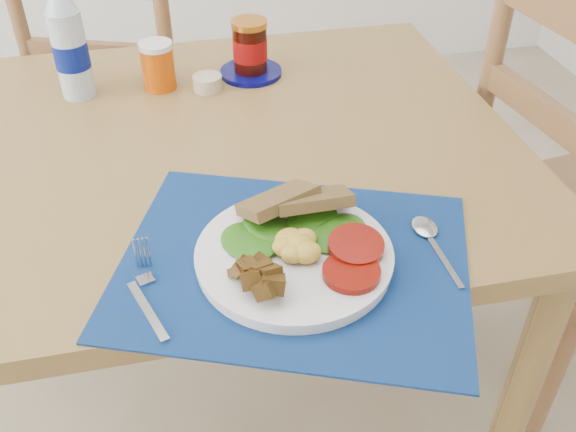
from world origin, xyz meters
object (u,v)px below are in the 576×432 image
Objects in this scene: breakfast_plate at (291,253)px; chair_far at (121,84)px; jam_on_saucer at (250,51)px; water_bottle at (70,47)px; juice_glass at (158,67)px.

chair_far is at bearing 89.08° from breakfast_plate.
jam_on_saucer reaches higher than breakfast_plate.
breakfast_plate is at bearing -62.37° from water_bottle.
jam_on_saucer is at bearing 70.47° from breakfast_plate.
breakfast_plate is at bearing 124.27° from chair_far.
chair_far is at bearing 127.71° from jam_on_saucer.
jam_on_saucer is at bearing 2.77° from water_bottle.
water_bottle is at bearing 102.45° from breakfast_plate.
jam_on_saucer is (0.30, -0.38, 0.23)m from chair_far.
breakfast_plate is 2.07× the size of jam_on_saucer.
jam_on_saucer is (0.35, 0.02, -0.05)m from water_bottle.
juice_glass is at bearing -1.16° from water_bottle.
water_bottle is at bearing -177.23° from jam_on_saucer.
juice_glass is 0.69× the size of jam_on_saucer.
breakfast_plate is at bearing -94.35° from jam_on_saucer.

